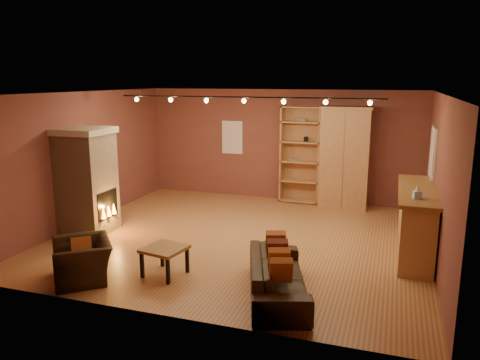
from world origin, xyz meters
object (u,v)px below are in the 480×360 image
(coffee_table, at_px, (165,251))
(fireplace, at_px, (87,181))
(bar_counter, at_px, (416,221))
(loveseat, at_px, (278,269))
(armoire, at_px, (345,157))
(armchair, at_px, (82,254))
(bookcase, at_px, (301,154))

(coffee_table, bearing_deg, fireplace, 149.26)
(bar_counter, xyz_separation_m, loveseat, (-1.91, -2.37, -0.20))
(coffee_table, bearing_deg, armoire, 65.95)
(fireplace, xyz_separation_m, loveseat, (4.33, -1.60, -0.66))
(fireplace, xyz_separation_m, armchair, (1.33, -2.02, -0.64))
(fireplace, distance_m, armchair, 2.50)
(coffee_table, bearing_deg, bar_counter, 30.53)
(bar_counter, xyz_separation_m, coffee_table, (-3.78, -2.23, -0.21))
(armoire, height_order, coffee_table, armoire)
(bookcase, xyz_separation_m, loveseat, (0.74, -5.33, -0.82))
(armchair, xyz_separation_m, coffee_table, (1.13, 0.55, -0.03))
(loveseat, distance_m, coffee_table, 1.88)
(fireplace, bearing_deg, coffee_table, -30.74)
(armchair, bearing_deg, bookcase, 118.27)
(armoire, xyz_separation_m, armchair, (-3.36, -5.56, -0.80))
(bar_counter, bearing_deg, loveseat, -128.83)
(armoire, height_order, bar_counter, armoire)
(fireplace, height_order, armoire, armoire)
(bookcase, xyz_separation_m, coffee_table, (-1.13, -5.19, -0.83))
(armoire, height_order, armchair, armoire)
(bar_counter, bearing_deg, armoire, 119.21)
(bar_counter, bearing_deg, armchair, -150.43)
(fireplace, height_order, loveseat, fireplace)
(armoire, bearing_deg, bar_counter, -60.79)
(bookcase, relative_size, armoire, 0.99)
(armoire, relative_size, armchair, 2.14)
(armchair, bearing_deg, bar_counter, 79.34)
(bookcase, height_order, loveseat, bookcase)
(coffee_table, bearing_deg, bookcase, 77.67)
(bookcase, relative_size, loveseat, 1.17)
(bar_counter, bearing_deg, bookcase, 131.87)
(armchair, relative_size, coffee_table, 1.61)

